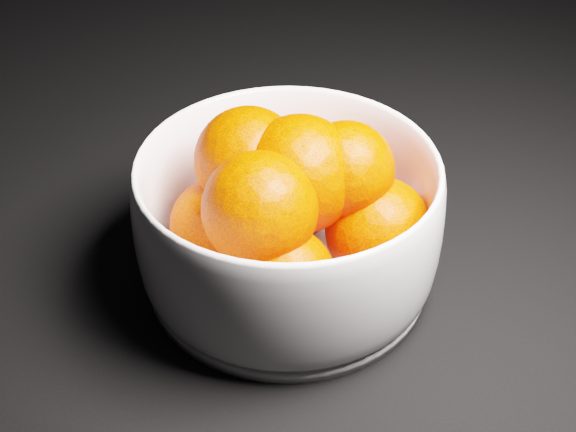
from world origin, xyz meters
name	(u,v)px	position (x,y,z in m)	size (l,w,h in m)	color
bowl	(288,222)	(0.24, -0.09, 0.05)	(0.22, 0.22, 0.11)	silver
orange_pile	(293,199)	(0.24, -0.08, 0.07)	(0.18, 0.17, 0.12)	#E92F00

